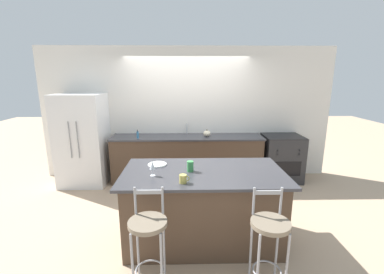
% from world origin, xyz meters
% --- Properties ---
extents(ground_plane, '(18.00, 18.00, 0.00)m').
position_xyz_m(ground_plane, '(0.00, 0.00, 0.00)').
color(ground_plane, tan).
extents(wall_back, '(6.00, 0.07, 2.70)m').
position_xyz_m(wall_back, '(0.00, 0.68, 1.35)').
color(wall_back, silver).
rests_on(wall_back, ground_plane).
extents(back_counter, '(3.02, 0.66, 0.94)m').
position_xyz_m(back_counter, '(0.00, 0.37, 0.47)').
color(back_counter, '#4C3828').
rests_on(back_counter, ground_plane).
extents(sink_faucet, '(0.02, 0.13, 0.22)m').
position_xyz_m(sink_faucet, '(0.00, 0.56, 1.07)').
color(sink_faucet, '#ADAFB5').
rests_on(sink_faucet, back_counter).
extents(kitchen_island, '(2.01, 1.06, 0.95)m').
position_xyz_m(kitchen_island, '(0.20, -1.67, 0.48)').
color(kitchen_island, '#4C3828').
rests_on(kitchen_island, ground_plane).
extents(refrigerator, '(0.88, 0.80, 1.79)m').
position_xyz_m(refrigerator, '(-2.05, 0.27, 0.89)').
color(refrigerator, white).
rests_on(refrigerator, ground_plane).
extents(oven_range, '(0.76, 0.67, 0.94)m').
position_xyz_m(oven_range, '(1.95, 0.33, 0.47)').
color(oven_range, '#28282B').
rests_on(oven_range, ground_plane).
extents(bar_stool_near, '(0.37, 0.37, 1.06)m').
position_xyz_m(bar_stool_near, '(-0.38, -2.48, 0.62)').
color(bar_stool_near, '#99999E').
rests_on(bar_stool_near, ground_plane).
extents(bar_stool_far, '(0.37, 0.37, 1.06)m').
position_xyz_m(bar_stool_far, '(0.78, -2.51, 0.62)').
color(bar_stool_far, '#99999E').
rests_on(bar_stool_far, ground_plane).
extents(dinner_plate, '(0.25, 0.25, 0.02)m').
position_xyz_m(dinner_plate, '(-0.40, -1.41, 0.96)').
color(dinner_plate, white).
rests_on(dinner_plate, kitchen_island).
extents(wine_glass, '(0.07, 0.07, 0.18)m').
position_xyz_m(wine_glass, '(-0.41, -1.80, 1.08)').
color(wine_glass, white).
rests_on(wine_glass, kitchen_island).
extents(coffee_mug, '(0.12, 0.08, 0.10)m').
position_xyz_m(coffee_mug, '(-0.05, -2.02, 1.00)').
color(coffee_mug, '#C1B251').
rests_on(coffee_mug, kitchen_island).
extents(tumbler_cup, '(0.08, 0.08, 0.13)m').
position_xyz_m(tumbler_cup, '(0.04, -1.66, 1.02)').
color(tumbler_cup, '#3D934C').
rests_on(tumbler_cup, kitchen_island).
extents(pumpkin_decoration, '(0.15, 0.15, 0.14)m').
position_xyz_m(pumpkin_decoration, '(0.40, 0.33, 0.99)').
color(pumpkin_decoration, beige).
rests_on(pumpkin_decoration, back_counter).
extents(soap_bottle, '(0.05, 0.05, 0.16)m').
position_xyz_m(soap_bottle, '(-0.96, 0.20, 1.00)').
color(soap_bottle, teal).
rests_on(soap_bottle, back_counter).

